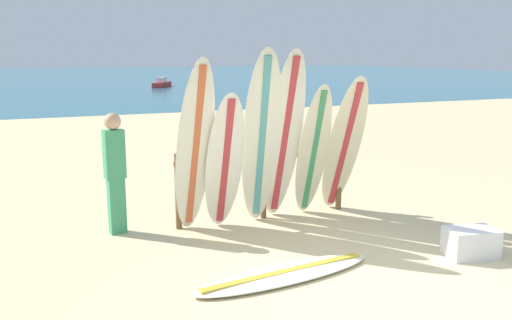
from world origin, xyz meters
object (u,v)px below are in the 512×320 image
(surfboard_rack, at_px, (264,173))
(surfboard_leaning_center_left, at_px, (261,140))
(surfboard_leaning_center_right, at_px, (313,152))
(beachgoer_standing, at_px, (115,168))
(surfboard_leaning_right, at_px, (344,146))
(surfboard_leaning_center, at_px, (284,137))
(surfboard_lying_on_sand, at_px, (285,274))
(small_boat_offshore, at_px, (162,84))
(cooler_box, at_px, (471,243))
(surfboard_leaning_left, at_px, (225,162))
(surfboard_leaning_far_left, at_px, (195,148))

(surfboard_rack, distance_m, surfboard_leaning_center_left, 0.74)
(surfboard_leaning_center_right, xyz_separation_m, beachgoer_standing, (-2.86, 0.42, -0.10))
(surfboard_rack, bearing_deg, surfboard_leaning_right, -16.49)
(surfboard_leaning_center, xyz_separation_m, surfboard_lying_on_sand, (-0.85, -1.86, -1.25))
(small_boat_offshore, height_order, cooler_box, small_boat_offshore)
(surfboard_rack, height_order, surfboard_leaning_right, surfboard_leaning_right)
(surfboard_leaning_center_left, bearing_deg, surfboard_leaning_right, 2.10)
(surfboard_leaning_center_left, distance_m, small_boat_offshore, 34.06)
(beachgoer_standing, relative_size, cooler_box, 2.82)
(surfboard_leaning_center_right, distance_m, small_boat_offshore, 33.79)
(surfboard_leaning_left, xyz_separation_m, beachgoer_standing, (-1.44, 0.47, -0.06))
(surfboard_leaning_center_left, height_order, surfboard_leaning_right, surfboard_leaning_center_left)
(surfboard_lying_on_sand, height_order, beachgoer_standing, beachgoer_standing)
(surfboard_leaning_center_left, bearing_deg, surfboard_rack, 62.77)
(surfboard_leaning_center_left, xyz_separation_m, surfboard_leaning_center, (0.42, 0.14, -0.01))
(surfboard_rack, xyz_separation_m, cooler_box, (1.75, -2.44, -0.53))
(surfboard_leaning_center, relative_size, beachgoer_standing, 1.52)
(surfboard_leaning_center, relative_size, surfboard_leaning_right, 1.17)
(surfboard_leaning_far_left, height_order, surfboard_leaning_center_left, surfboard_leaning_center_left)
(surfboard_leaning_far_left, bearing_deg, surfboard_leaning_left, 2.97)
(surfboard_leaning_far_left, xyz_separation_m, surfboard_lying_on_sand, (0.52, -1.77, -1.19))
(surfboard_rack, relative_size, surfboard_leaning_center, 1.07)
(surfboard_rack, distance_m, surfboard_lying_on_sand, 2.32)
(surfboard_leaning_center, height_order, cooler_box, surfboard_leaning_center)
(surfboard_leaning_center_right, height_order, cooler_box, surfboard_leaning_center_right)
(surfboard_leaning_far_left, xyz_separation_m, surfboard_leaning_center, (1.37, 0.09, 0.06))
(surfboard_rack, relative_size, surfboard_leaning_right, 1.25)
(surfboard_leaning_left, distance_m, surfboard_leaning_right, 1.91)
(surfboard_leaning_center, bearing_deg, surfboard_leaning_right, -5.13)
(surfboard_leaning_center, distance_m, surfboard_leaning_center_right, 0.54)
(surfboard_leaning_right, xyz_separation_m, surfboard_lying_on_sand, (-1.82, -1.77, -1.06))
(surfboard_leaning_center, xyz_separation_m, surfboard_leaning_center_right, (0.48, -0.01, -0.25))
(surfboard_leaning_far_left, height_order, cooler_box, surfboard_leaning_far_left)
(surfboard_rack, distance_m, surfboard_leaning_center, 0.67)
(surfboard_leaning_left, bearing_deg, surfboard_leaning_right, -0.61)
(surfboard_leaning_right, height_order, cooler_box, surfboard_leaning_right)
(small_boat_offshore, bearing_deg, beachgoer_standing, -103.58)
(surfboard_leaning_right, bearing_deg, cooler_box, -74.73)
(surfboard_leaning_far_left, bearing_deg, surfboard_lying_on_sand, -73.62)
(surfboard_leaning_far_left, distance_m, surfboard_lying_on_sand, 2.20)
(surfboard_rack, height_order, beachgoer_standing, beachgoer_standing)
(surfboard_leaning_right, height_order, surfboard_lying_on_sand, surfboard_leaning_right)
(surfboard_rack, xyz_separation_m, surfboard_leaning_center, (0.21, -0.26, 0.58))
(surfboard_leaning_left, distance_m, small_boat_offshore, 34.08)
(surfboard_rack, bearing_deg, cooler_box, -54.34)
(surfboard_leaning_center, distance_m, cooler_box, 2.89)
(surfboard_leaning_right, height_order, beachgoer_standing, surfboard_leaning_right)
(surfboard_leaning_center_right, distance_m, beachgoer_standing, 2.89)
(surfboard_leaning_center_right, xyz_separation_m, surfboard_leaning_right, (0.49, -0.07, 0.06))
(surfboard_leaning_right, distance_m, beachgoer_standing, 3.39)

